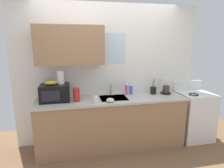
% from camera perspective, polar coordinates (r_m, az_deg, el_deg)
% --- Properties ---
extents(kitchen_wall_assembly, '(3.31, 0.42, 2.50)m').
position_cam_1_polar(kitchen_wall_assembly, '(3.39, -3.31, 4.55)').
color(kitchen_wall_assembly, white).
rests_on(kitchen_wall_assembly, ground).
extents(counter_unit, '(2.54, 0.63, 0.90)m').
position_cam_1_polar(counter_unit, '(3.38, 0.01, -11.54)').
color(counter_unit, '#9E7551').
rests_on(counter_unit, ground).
extents(sink_faucet, '(0.03, 0.03, 0.20)m').
position_cam_1_polar(sink_faucet, '(3.42, -0.33, -1.55)').
color(sink_faucet, '#B2B5BA').
rests_on(sink_faucet, counter_unit).
extents(stove_range, '(0.60, 0.60, 1.08)m').
position_cam_1_polar(stove_range, '(4.00, 23.53, -8.65)').
color(stove_range, white).
rests_on(stove_range, ground).
extents(microwave, '(0.46, 0.35, 0.27)m').
position_cam_1_polar(microwave, '(3.18, -16.92, -2.58)').
color(microwave, black).
rests_on(microwave, counter_unit).
extents(banana_bunch, '(0.20, 0.11, 0.07)m').
position_cam_1_polar(banana_bunch, '(3.15, -18.01, 0.37)').
color(banana_bunch, gold).
rests_on(banana_bunch, microwave).
extents(paper_towel_roll, '(0.11, 0.11, 0.22)m').
position_cam_1_polar(paper_towel_roll, '(3.17, -15.32, 2.01)').
color(paper_towel_roll, white).
rests_on(paper_towel_roll, microwave).
extents(coffee_maker, '(0.19, 0.21, 0.28)m').
position_cam_1_polar(coffee_maker, '(3.63, 15.83, -1.14)').
color(coffee_maker, black).
rests_on(coffee_maker, counter_unit).
extents(dish_soap_bottle_pink, '(0.06, 0.06, 0.22)m').
position_cam_1_polar(dish_soap_bottle_pink, '(3.42, 4.53, -1.59)').
color(dish_soap_bottle_pink, '#E55999').
rests_on(dish_soap_bottle_pink, counter_unit).
extents(dish_soap_bottle_blue, '(0.06, 0.06, 0.20)m').
position_cam_1_polar(dish_soap_bottle_blue, '(3.47, 5.79, -1.58)').
color(dish_soap_bottle_blue, blue).
rests_on(dish_soap_bottle_blue, counter_unit).
extents(cereal_canister, '(0.10, 0.10, 0.22)m').
position_cam_1_polar(cereal_canister, '(3.08, -10.73, -3.19)').
color(cereal_canister, red).
rests_on(cereal_canister, counter_unit).
extents(mug_white, '(0.08, 0.08, 0.09)m').
position_cam_1_polar(mug_white, '(3.03, -4.86, -4.56)').
color(mug_white, white).
rests_on(mug_white, counter_unit).
extents(utensil_crock, '(0.11, 0.11, 0.29)m').
position_cam_1_polar(utensil_crock, '(3.55, 12.42, -1.83)').
color(utensil_crock, black).
rests_on(utensil_crock, counter_unit).
extents(small_bowl, '(0.13, 0.13, 0.06)m').
position_cam_1_polar(small_bowl, '(3.01, -0.54, -4.92)').
color(small_bowl, beige).
rests_on(small_bowl, counter_unit).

